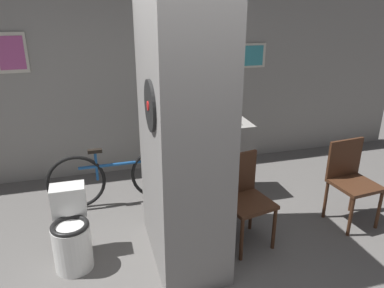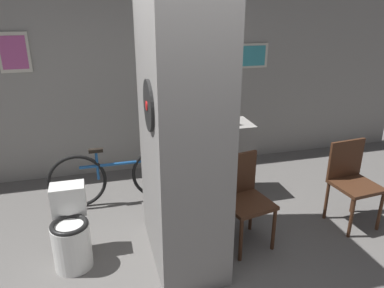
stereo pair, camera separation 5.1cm
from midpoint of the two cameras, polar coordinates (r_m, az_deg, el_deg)
wall_back at (r=5.15m, az=-6.52°, el=9.97°), size 8.00×0.09×2.60m
pillar_center at (r=3.20m, az=-1.17°, el=3.00°), size 0.62×1.15×2.60m
counter_shelf at (r=4.51m, az=2.22°, el=-2.74°), size 1.13×0.44×0.93m
toilet at (r=3.65m, az=-17.57°, el=-12.83°), size 0.34×0.50×0.72m
chair_near_pillar at (r=3.72m, az=8.20°, el=-7.76°), size 0.51×0.51×0.90m
chair_by_doorway at (r=4.36m, az=23.46°, el=-4.87°), size 0.47×0.47×0.90m
bicycle at (r=4.51m, az=-10.67°, el=-4.79°), size 1.62×0.42×0.72m
bottle_tall at (r=4.44m, az=4.51°, el=4.91°), size 0.06×0.06×0.33m
bottle_short at (r=4.35m, az=6.49°, el=3.96°), size 0.07×0.07×0.23m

